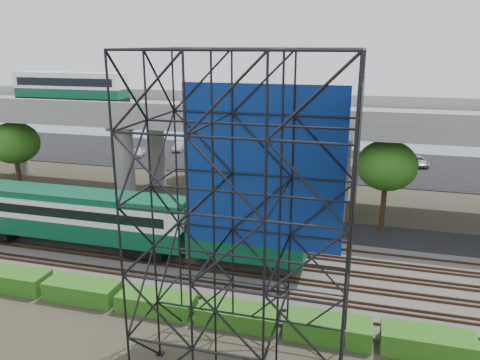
% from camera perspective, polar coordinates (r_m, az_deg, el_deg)
% --- Properties ---
extents(ground, '(140.00, 140.00, 0.00)m').
position_cam_1_polar(ground, '(32.96, -8.45, -11.38)').
color(ground, '#474233').
rests_on(ground, ground).
extents(ballast_bed, '(90.00, 12.00, 0.20)m').
position_cam_1_polar(ballast_bed, '(34.55, -7.11, -9.78)').
color(ballast_bed, slate).
rests_on(ballast_bed, ground).
extents(service_road, '(90.00, 5.00, 0.08)m').
position_cam_1_polar(service_road, '(41.87, -2.69, -4.97)').
color(service_road, black).
rests_on(service_road, ground).
extents(parking_lot, '(90.00, 18.00, 0.08)m').
position_cam_1_polar(parking_lot, '(63.61, 3.87, 2.45)').
color(parking_lot, black).
rests_on(parking_lot, ground).
extents(harbor_water, '(140.00, 40.00, 0.03)m').
position_cam_1_polar(harbor_water, '(84.83, 6.90, 5.85)').
color(harbor_water, slate).
rests_on(harbor_water, ground).
extents(rail_tracks, '(90.00, 9.52, 0.16)m').
position_cam_1_polar(rail_tracks, '(34.47, -7.13, -9.51)').
color(rail_tracks, '#472D1E').
rests_on(rail_tracks, ballast_bed).
extents(commuter_train, '(29.30, 3.06, 4.30)m').
position_cam_1_polar(commuter_train, '(36.55, -17.42, -4.21)').
color(commuter_train, black).
rests_on(commuter_train, rail_tracks).
extents(overpass, '(80.00, 12.00, 12.40)m').
position_cam_1_polar(overpass, '(45.20, -2.22, 7.37)').
color(overpass, '#9E9B93').
rests_on(overpass, ground).
extents(scaffold_tower, '(9.36, 6.36, 15.00)m').
position_cam_1_polar(scaffold_tower, '(20.69, 0.78, -5.66)').
color(scaffold_tower, black).
rests_on(scaffold_tower, ground).
extents(hedge_strip, '(34.60, 1.80, 1.20)m').
position_cam_1_polar(hedge_strip, '(28.92, -10.12, -14.43)').
color(hedge_strip, '#296316').
rests_on(hedge_strip, ground).
extents(trees, '(40.94, 16.94, 7.69)m').
position_cam_1_polar(trees, '(46.95, -6.07, 4.35)').
color(trees, '#382314').
rests_on(trees, ground).
extents(suv, '(5.52, 4.08, 1.39)m').
position_cam_1_polar(suv, '(43.64, -10.42, -3.30)').
color(suv, black).
rests_on(suv, service_road).
extents(parked_cars, '(39.66, 9.52, 1.27)m').
position_cam_1_polar(parked_cars, '(63.18, 3.94, 2.95)').
color(parked_cars, silver).
rests_on(parked_cars, parking_lot).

